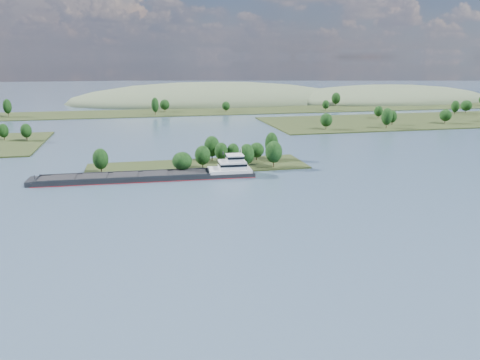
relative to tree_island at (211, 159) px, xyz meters
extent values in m
plane|color=#354B5C|center=(-6.05, -58.63, -3.80)|extent=(1800.00, 1800.00, 0.00)
cube|color=black|center=(-6.05, 1.37, -3.80)|extent=(100.00, 30.00, 1.20)
cylinder|color=black|center=(14.81, -8.48, -1.38)|extent=(0.50, 0.50, 3.62)
ellipsoid|color=black|center=(14.81, -8.48, 3.22)|extent=(6.78, 6.78, 9.32)
cylinder|color=black|center=(2.12, 10.39, -1.23)|extent=(0.50, 0.50, 3.93)
ellipsoid|color=black|center=(2.12, 10.39, 3.77)|extent=(7.54, 7.54, 10.12)
cylinder|color=black|center=(-4.60, -4.89, -1.50)|extent=(0.50, 0.50, 3.40)
ellipsoid|color=black|center=(-4.60, -4.89, 2.82)|extent=(7.13, 7.13, 8.74)
cylinder|color=black|center=(5.48, 4.12, -1.59)|extent=(0.50, 0.50, 3.21)
ellipsoid|color=black|center=(5.48, 4.12, 2.49)|extent=(6.33, 6.33, 8.25)
cylinder|color=black|center=(-14.41, -11.71, -1.69)|extent=(0.50, 0.50, 3.02)
ellipsoid|color=black|center=(-14.41, -11.71, 2.14)|extent=(8.67, 8.67, 7.75)
cylinder|color=black|center=(-48.45, -4.29, -1.42)|extent=(0.50, 0.50, 3.56)
ellipsoid|color=black|center=(-48.45, -4.29, 3.11)|extent=(6.69, 6.69, 9.16)
cylinder|color=black|center=(11.61, 6.03, -1.75)|extent=(0.50, 0.50, 2.90)
ellipsoid|color=black|center=(11.61, 6.03, 1.93)|extent=(5.80, 5.80, 7.45)
cylinder|color=black|center=(31.08, 7.69, -1.03)|extent=(0.50, 0.50, 4.32)
ellipsoid|color=black|center=(31.08, 7.69, 4.46)|extent=(6.50, 6.50, 11.12)
cylinder|color=black|center=(27.21, -8.95, -1.24)|extent=(0.50, 0.50, 3.91)
ellipsoid|color=black|center=(27.21, -8.95, 3.73)|extent=(7.76, 7.76, 10.05)
cylinder|color=black|center=(23.33, 6.51, -1.78)|extent=(0.50, 0.50, 2.84)
ellipsoid|color=black|center=(23.33, 6.51, 1.84)|extent=(7.14, 7.14, 7.31)
cylinder|color=black|center=(-96.70, 89.55, -1.34)|extent=(0.50, 0.50, 3.31)
ellipsoid|color=black|center=(-96.70, 89.55, 2.87)|extent=(6.47, 6.47, 8.51)
cylinder|color=black|center=(-109.89, 92.41, -1.36)|extent=(0.50, 0.50, 3.28)
ellipsoid|color=black|center=(-109.89, 92.41, 2.81)|extent=(5.90, 5.90, 8.43)
cube|color=black|center=(223.95, 121.37, -3.80)|extent=(320.00, 90.00, 1.60)
cylinder|color=black|center=(95.07, 91.94, -1.19)|extent=(0.50, 0.50, 3.62)
ellipsoid|color=black|center=(95.07, 91.94, 3.41)|extent=(8.29, 8.29, 9.30)
cylinder|color=black|center=(253.88, 154.57, -1.14)|extent=(0.50, 0.50, 3.71)
ellipsoid|color=black|center=(253.88, 154.57, 3.57)|extent=(9.68, 9.68, 9.54)
cylinder|color=black|center=(193.98, 100.19, -1.28)|extent=(0.50, 0.50, 3.43)
ellipsoid|color=black|center=(193.98, 100.19, 3.09)|extent=(8.91, 8.91, 8.83)
cylinder|color=black|center=(138.13, 87.28, -0.69)|extent=(0.50, 0.50, 4.60)
ellipsoid|color=black|center=(138.13, 87.28, 5.16)|extent=(7.68, 7.68, 11.84)
cylinder|color=black|center=(150.74, 101.24, -1.26)|extent=(0.50, 0.50, 3.47)
ellipsoid|color=black|center=(150.74, 101.24, 3.15)|extent=(6.18, 6.18, 8.92)
cylinder|color=black|center=(159.35, 137.56, -1.34)|extent=(0.50, 0.50, 3.32)
ellipsoid|color=black|center=(159.35, 137.56, 2.88)|extent=(7.07, 7.07, 8.53)
cylinder|color=black|center=(237.67, 147.84, -1.03)|extent=(0.50, 0.50, 3.93)
ellipsoid|color=black|center=(237.67, 147.84, 3.96)|extent=(6.98, 6.98, 10.10)
cube|color=black|center=(-6.05, 221.37, -3.80)|extent=(900.00, 60.00, 1.20)
cylinder|color=black|center=(141.36, 203.23, -1.61)|extent=(0.50, 0.50, 3.17)
ellipsoid|color=black|center=(141.36, 203.23, 2.43)|extent=(6.48, 6.48, 8.16)
cylinder|color=black|center=(-5.97, 225.20, -1.36)|extent=(0.50, 0.50, 3.67)
ellipsoid|color=black|center=(-5.97, 225.20, 3.31)|extent=(8.82, 8.82, 9.44)
cylinder|color=black|center=(166.88, 237.76, -0.93)|extent=(0.50, 0.50, 4.54)
ellipsoid|color=black|center=(166.88, 237.76, 4.84)|extent=(8.91, 8.91, 11.67)
cylinder|color=black|center=(-136.72, 218.70, -0.79)|extent=(0.50, 0.50, 4.82)
ellipsoid|color=black|center=(-136.72, 218.70, 5.34)|extent=(6.97, 6.97, 12.38)
cylinder|color=black|center=(48.14, 211.31, -1.64)|extent=(0.50, 0.50, 3.12)
ellipsoid|color=black|center=(48.14, 211.31, 2.33)|extent=(7.38, 7.38, 8.02)
cylinder|color=black|center=(-15.56, 203.02, -0.74)|extent=(0.50, 0.50, 4.90)
ellipsoid|color=black|center=(-15.56, 203.02, 5.49)|extent=(6.36, 6.36, 12.61)
ellipsoid|color=#47573B|center=(253.95, 291.37, -3.80)|extent=(260.00, 140.00, 36.00)
ellipsoid|color=#47573B|center=(53.95, 321.37, -3.80)|extent=(320.00, 160.00, 44.00)
cube|color=black|center=(-29.43, -16.60, -3.24)|extent=(89.38, 14.59, 2.45)
cube|color=#A01117|center=(-29.43, -16.60, -3.74)|extent=(89.61, 14.83, 0.28)
cube|color=black|center=(-38.12, -10.80, -1.68)|extent=(68.95, 3.14, 0.89)
cube|color=black|center=(-38.54, -21.70, -1.68)|extent=(68.95, 3.14, 0.89)
cube|color=black|center=(-38.33, -16.25, -1.85)|extent=(67.10, 12.61, 0.33)
cube|color=black|center=(-62.79, -15.29, -1.52)|extent=(10.36, 9.51, 0.39)
cube|color=black|center=(-50.56, -15.77, -1.52)|extent=(10.36, 9.51, 0.39)
cube|color=black|center=(-38.33, -16.25, -1.52)|extent=(10.36, 9.51, 0.39)
cube|color=black|center=(-26.10, -16.73, -1.52)|extent=(10.36, 9.51, 0.39)
cube|color=black|center=(-13.87, -17.20, -1.52)|extent=(10.36, 9.51, 0.39)
cube|color=black|center=(-74.46, -14.84, -2.79)|extent=(3.73, 10.14, 2.23)
cylinder|color=black|center=(-73.35, -14.88, -1.24)|extent=(0.28, 0.28, 2.45)
cube|color=silver|center=(5.03, -17.94, -1.35)|extent=(18.21, 11.37, 1.34)
cube|color=silver|center=(6.14, -17.99, 0.88)|extent=(11.47, 9.33, 3.34)
cube|color=black|center=(6.14, -17.99, 1.32)|extent=(11.70, 9.56, 1.00)
cube|color=silver|center=(7.26, -18.03, 3.77)|extent=(6.93, 6.93, 2.45)
cube|color=black|center=(7.26, -18.03, 4.21)|extent=(7.16, 7.16, 0.89)
cube|color=silver|center=(7.26, -18.03, 5.10)|extent=(7.39, 7.39, 0.22)
cylinder|color=silver|center=(10.04, -18.14, 6.44)|extent=(0.23, 0.23, 2.89)
cylinder|color=black|center=(2.94, -14.52, 5.33)|extent=(0.58, 0.58, 1.34)
camera|label=1|loc=(-33.15, -207.64, 45.14)|focal=35.00mm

